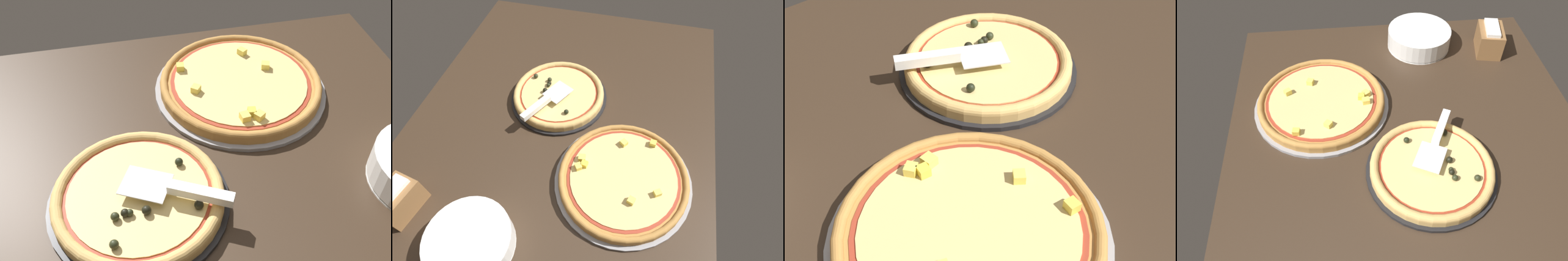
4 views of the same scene
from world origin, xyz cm
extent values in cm
cube|color=#38281C|center=(0.00, 0.00, -1.80)|extent=(129.97, 106.78, 3.60)
cylinder|color=black|center=(-7.61, -3.91, 0.50)|extent=(35.68, 35.68, 1.00)
cylinder|color=#DBAD60|center=(-7.61, -3.91, 1.89)|extent=(33.53, 33.53, 1.77)
torus|color=#DBAD60|center=(-7.61, -3.91, 2.77)|extent=(33.53, 33.53, 2.39)
cylinder|color=maroon|center=(-7.61, -3.91, 2.85)|extent=(29.15, 29.15, 0.15)
cylinder|color=#E5C67A|center=(-7.61, -3.91, 2.97)|extent=(27.50, 27.50, 0.40)
sphere|color=black|center=(1.49, 1.59, 4.01)|extent=(1.68, 1.68, 1.68)
sphere|color=#282D19|center=(-12.41, -8.85, 4.00)|extent=(1.65, 1.65, 1.65)
sphere|color=black|center=(-10.55, -8.44, 3.98)|extent=(1.61, 1.61, 1.61)
sphere|color=#282D19|center=(-9.68, -8.50, 3.87)|extent=(1.39, 1.39, 1.39)
sphere|color=black|center=(-6.60, -8.77, 4.07)|extent=(1.80, 1.80, 1.80)
sphere|color=#282D19|center=(-13.09, -14.61, 4.04)|extent=(1.73, 1.73, 1.73)
sphere|color=black|center=(3.11, -9.66, 4.08)|extent=(1.81, 1.81, 1.81)
cylinder|color=#939399|center=(21.47, 25.19, 0.50)|extent=(42.24, 42.24, 1.00)
cylinder|color=#B77F3D|center=(21.47, 25.19, 1.94)|extent=(39.71, 39.71, 1.87)
torus|color=#B77F3D|center=(21.47, 25.19, 2.87)|extent=(39.71, 39.71, 1.91)
cylinder|color=#A33823|center=(21.47, 25.19, 2.95)|extent=(34.52, 34.52, 0.15)
cylinder|color=#E5C67A|center=(21.47, 25.19, 3.07)|extent=(32.56, 32.56, 0.40)
cube|color=#F9E05B|center=(9.81, 23.31, 4.07)|extent=(2.74, 2.76, 1.59)
cube|color=#F9E05B|center=(24.90, 35.61, 4.07)|extent=(2.56, 2.66, 1.59)
cube|color=#F9E05B|center=(28.96, 28.57, 4.07)|extent=(2.51, 2.50, 1.59)
cube|color=#F4D64C|center=(7.83, 32.53, 4.07)|extent=(2.12, 2.22, 1.59)
cube|color=#F9E05B|center=(21.68, 11.14, 4.07)|extent=(2.79, 2.74, 1.59)
cube|color=yellow|center=(20.39, 12.70, 4.07)|extent=(2.10, 2.22, 1.59)
cube|color=#F9E05B|center=(18.40, 11.48, 4.07)|extent=(2.29, 2.43, 1.59)
cube|color=silver|center=(-5.95, -3.52, 5.11)|extent=(11.43, 10.64, 0.24)
cube|color=white|center=(3.68, -8.55, 5.99)|extent=(12.20, 7.79, 2.00)
camera|label=1|loc=(-8.42, -58.76, 73.59)|focal=42.00mm
camera|label=2|loc=(66.18, 24.68, 85.76)|focal=28.00mm
camera|label=3|loc=(51.00, 62.03, 67.32)|focal=50.00mm
camera|label=4|loc=(-65.87, 18.30, 85.96)|focal=35.00mm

